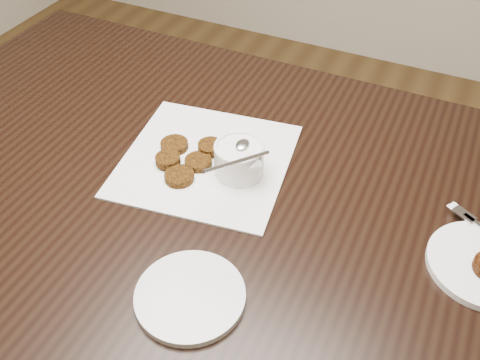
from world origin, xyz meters
name	(u,v)px	position (x,y,z in m)	size (l,w,h in m)	color
table	(213,294)	(0.04, 0.06, 0.38)	(1.52, 0.98, 0.75)	black
napkin	(206,160)	(0.01, 0.12, 0.75)	(0.33, 0.33, 0.00)	white
sauce_ramekin	(239,146)	(0.09, 0.11, 0.82)	(0.13, 0.13, 0.13)	white
patty_cluster	(183,158)	(-0.03, 0.09, 0.76)	(0.20, 0.20, 0.02)	brown
plate_empty	(190,296)	(0.14, -0.19, 0.76)	(0.18, 0.18, 0.01)	silver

